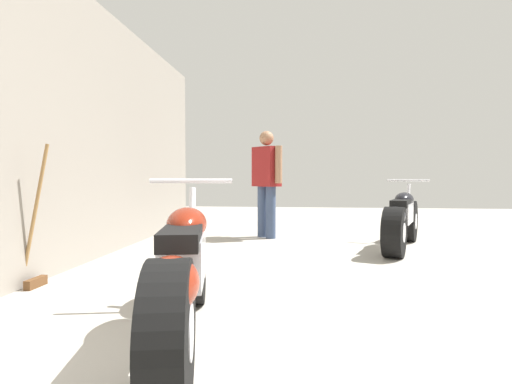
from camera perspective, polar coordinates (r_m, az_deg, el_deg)
ground_plane at (r=4.31m, az=9.43°, el=-10.58°), size 16.92×16.92×0.00m
garage_partition_left at (r=4.85m, az=-23.35°, el=8.27°), size 0.08×7.76×2.96m
motorcycle_maroon_cruiser at (r=2.39m, az=-10.21°, el=-11.23°), size 0.70×1.99×0.93m
motorcycle_black_naked at (r=5.65m, az=19.74°, el=-3.78°), size 0.93×1.90×0.91m
mechanic_in_blue at (r=6.29m, az=1.49°, el=2.04°), size 0.55×0.54×1.65m
push_broom at (r=3.98m, az=-28.59°, el=-7.11°), size 0.29×0.24×1.23m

